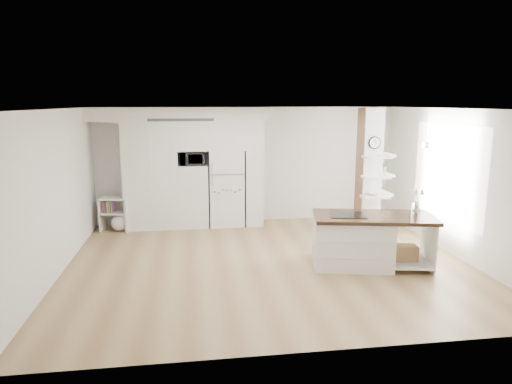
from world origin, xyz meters
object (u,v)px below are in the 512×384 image
kitchen_island (359,240)px  floor_plant_a (365,236)px  refrigerator (226,188)px  bookshelf (117,217)px

kitchen_island → floor_plant_a: (0.51, 0.99, -0.25)m
refrigerator → bookshelf: size_ratio=2.34×
refrigerator → kitchen_island: size_ratio=0.81×
kitchen_island → refrigerator: bearing=135.6°
bookshelf → floor_plant_a: bookshelf is taller
kitchen_island → bookshelf: bearing=159.1°
kitchen_island → floor_plant_a: bearing=74.3°
refrigerator → floor_plant_a: bearing=-38.7°
refrigerator → kitchen_island: bearing=-56.0°
refrigerator → floor_plant_a: 3.37m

